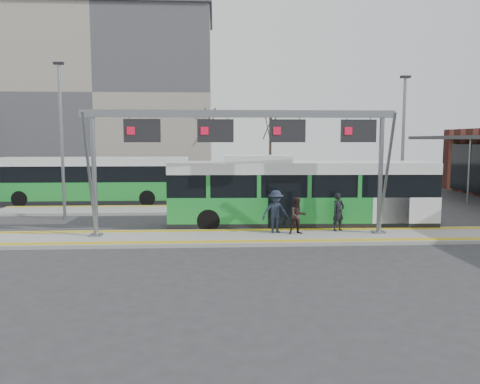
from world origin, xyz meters
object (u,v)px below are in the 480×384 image
object	(u,v)px
gantry	(243,136)
passenger_b	(298,216)
hero_bus	(300,194)
passenger_c	(276,212)
passenger_a	(338,212)

from	to	relation	value
gantry	passenger_b	size ratio (longest dim) A/B	8.27
hero_bus	passenger_c	bearing A→B (deg)	-121.48
passenger_c	gantry	bearing A→B (deg)	-178.13
passenger_a	hero_bus	bearing A→B (deg)	98.18
gantry	passenger_c	xyz separation A→B (m)	(1.40, 0.27, -3.23)
gantry	passenger_c	bearing A→B (deg)	10.97
passenger_a	gantry	bearing A→B (deg)	159.68
passenger_a	passenger_c	xyz separation A→B (m)	(-2.81, -0.32, 0.08)
gantry	passenger_c	size ratio (longest dim) A/B	7.08
passenger_c	passenger_b	bearing A→B (deg)	-26.88
passenger_a	passenger_b	size ratio (longest dim) A/B	1.06
gantry	hero_bus	distance (m)	4.65
hero_bus	passenger_a	world-z (taller)	hero_bus
gantry	passenger_b	world-z (taller)	gantry
hero_bus	passenger_a	xyz separation A→B (m)	(1.38, -1.87, -0.57)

